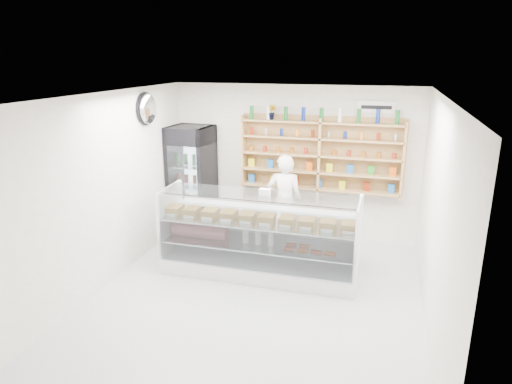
% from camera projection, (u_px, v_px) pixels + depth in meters
% --- Properties ---
extents(room, '(5.00, 5.00, 5.00)m').
position_uv_depth(room, '(256.00, 203.00, 6.04)').
color(room, '#ACACB1').
rests_on(room, ground).
extents(display_counter, '(3.01, 0.90, 1.31)m').
position_uv_depth(display_counter, '(259.00, 252.00, 7.07)').
color(display_counter, white).
rests_on(display_counter, floor).
extents(shop_worker, '(0.66, 0.47, 1.68)m').
position_uv_depth(shop_worker, '(284.00, 201.00, 7.95)').
color(shop_worker, white).
rests_on(shop_worker, floor).
extents(drinks_cooler, '(0.79, 0.77, 2.06)m').
position_uv_depth(drinks_cooler, '(192.00, 181.00, 8.54)').
color(drinks_cooler, black).
rests_on(drinks_cooler, floor).
extents(wall_shelving, '(2.84, 0.28, 1.33)m').
position_uv_depth(wall_shelving, '(320.00, 156.00, 8.01)').
color(wall_shelving, tan).
rests_on(wall_shelving, back_wall).
extents(potted_plant, '(0.17, 0.15, 0.27)m').
position_uv_depth(potted_plant, '(272.00, 112.00, 8.03)').
color(potted_plant, '#1E6626').
rests_on(potted_plant, wall_shelving).
extents(security_mirror, '(0.15, 0.50, 0.50)m').
position_uv_depth(security_mirror, '(148.00, 109.00, 7.41)').
color(security_mirror, silver).
rests_on(security_mirror, left_wall).
extents(wall_sign, '(0.62, 0.03, 0.20)m').
position_uv_depth(wall_sign, '(376.00, 107.00, 7.65)').
color(wall_sign, white).
rests_on(wall_sign, back_wall).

